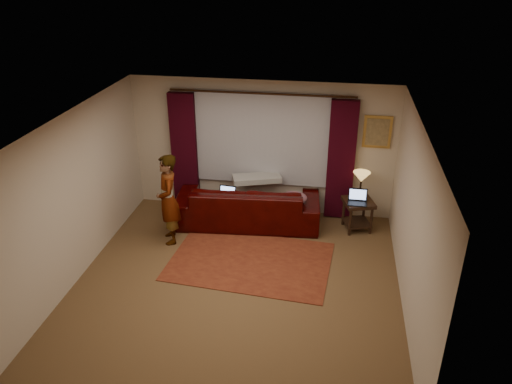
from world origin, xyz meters
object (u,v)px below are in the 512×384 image
laptop_table (358,198)px  end_table (357,215)px  sofa (248,197)px  tiffany_lamp (361,185)px  laptop_sofa (226,194)px  person (168,200)px

laptop_table → end_table: bearing=77.6°
sofa → tiffany_lamp: tiffany_lamp is taller
end_table → laptop_table: laptop_table is taller
end_table → laptop_table: bearing=-103.1°
laptop_sofa → tiffany_lamp: tiffany_lamp is taller
sofa → laptop_sofa: sofa is taller
laptop_sofa → end_table: (2.41, 0.25, -0.35)m
sofa → laptop_sofa: (-0.38, -0.17, 0.11)m
tiffany_lamp → person: 3.47m
laptop_sofa → sofa: bearing=30.3°
sofa → person: person is taller
end_table → person: size_ratio=0.36×
end_table → person: person is taller
tiffany_lamp → person: person is taller
sofa → person: (-1.24, -0.86, 0.28)m
laptop_sofa → end_table: laptop_sofa is taller
sofa → tiffany_lamp: (2.05, 0.24, 0.31)m
sofa → person: size_ratio=1.63×
laptop_sofa → laptop_table: size_ratio=0.93×
sofa → laptop_table: (2.00, -0.04, 0.18)m
end_table → person: 3.45m
laptop_table → person: person is taller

